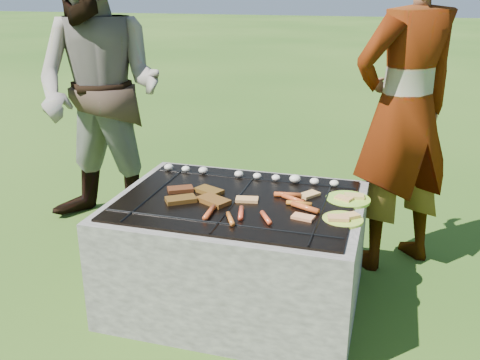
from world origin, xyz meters
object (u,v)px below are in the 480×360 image
object	(u,v)px
plate_near	(343,219)
cook	(405,111)
plate_far	(348,199)
fire_pit	(237,255)
bystander	(100,91)

from	to	relation	value
plate_near	cook	distance (m)	0.93
plate_far	cook	distance (m)	0.71
fire_pit	plate_far	world-z (taller)	plate_far
fire_pit	plate_near	distance (m)	0.66
plate_far	bystander	xyz separation A→B (m)	(-1.76, 0.56, 0.38)
fire_pit	plate_near	xyz separation A→B (m)	(0.56, -0.10, 0.33)
fire_pit	cook	distance (m)	1.28
cook	bystander	bearing A→B (deg)	-41.43
plate_far	cook	size ratio (longest dim) A/B	0.15
fire_pit	plate_far	xyz separation A→B (m)	(0.56, 0.16, 0.33)
plate_near	cook	bearing A→B (deg)	72.94
plate_near	cook	xyz separation A→B (m)	(0.25, 0.81, 0.37)
plate_far	cook	bearing A→B (deg)	65.62
fire_pit	bystander	xyz separation A→B (m)	(-1.20, 0.73, 0.71)
fire_pit	cook	xyz separation A→B (m)	(0.81, 0.71, 0.70)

